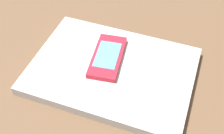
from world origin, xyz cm
name	(u,v)px	position (x,y,z in cm)	size (l,w,h in cm)	color
desk_surface	(71,71)	(0.00, 0.00, 1.50)	(120.00, 80.00, 3.00)	brown
laptop_closed	(112,71)	(-8.78, 0.71, 3.95)	(31.42, 22.59, 1.91)	#B7BABC
cell_phone_on_laptop	(107,57)	(-7.49, -1.44, 5.49)	(6.19, 12.15, 1.23)	red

